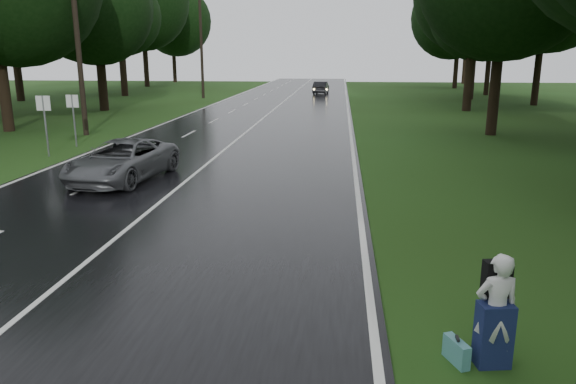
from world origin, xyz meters
name	(u,v)px	position (x,y,z in m)	size (l,w,h in m)	color
ground	(50,294)	(0.00, 0.00, 0.00)	(160.00, 160.00, 0.00)	#224614
road	(243,135)	(0.00, 20.00, 0.02)	(12.00, 140.00, 0.04)	black
lane_center	(243,135)	(0.00, 20.00, 0.04)	(0.12, 140.00, 0.01)	silver
grey_car	(122,160)	(-2.19, 8.91, 0.72)	(2.27, 4.92, 1.37)	#54565A
far_car	(321,88)	(3.03, 51.50, 0.71)	(1.42, 4.07, 1.34)	black
hitchhiker	(496,314)	(7.40, -1.56, 0.77)	(0.66, 0.61, 1.66)	silver
suitcase	(456,351)	(6.91, -1.58, 0.18)	(0.14, 0.49, 0.35)	teal
utility_pole_mid	(86,135)	(-8.50, 19.31, 0.00)	(1.80, 0.28, 10.75)	black
utility_pole_far	(203,98)	(-8.50, 44.95, 0.00)	(1.80, 0.28, 10.87)	black
road_sign_a	(49,156)	(-7.20, 13.08, 0.00)	(0.62, 0.10, 2.57)	white
road_sign_b	(77,147)	(-7.20, 15.58, 0.00)	(0.58, 0.10, 2.43)	white
tree_left_d	(9,131)	(-13.58, 20.37, 0.00)	(9.05, 9.05, 14.13)	black
tree_left_e	(105,110)	(-13.17, 32.23, 0.00)	(8.57, 8.57, 13.39)	black
tree_left_f	(125,96)	(-17.52, 47.20, 0.00)	(9.63, 9.63, 15.05)	black
tree_right_d	(490,135)	(13.38, 21.52, 0.00)	(9.50, 9.50, 14.84)	black
tree_right_e	(466,111)	(14.93, 34.60, 0.00)	(8.90, 8.90, 13.91)	black
tree_right_f	(470,99)	(17.79, 46.07, 0.00)	(10.80, 10.80, 16.87)	black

